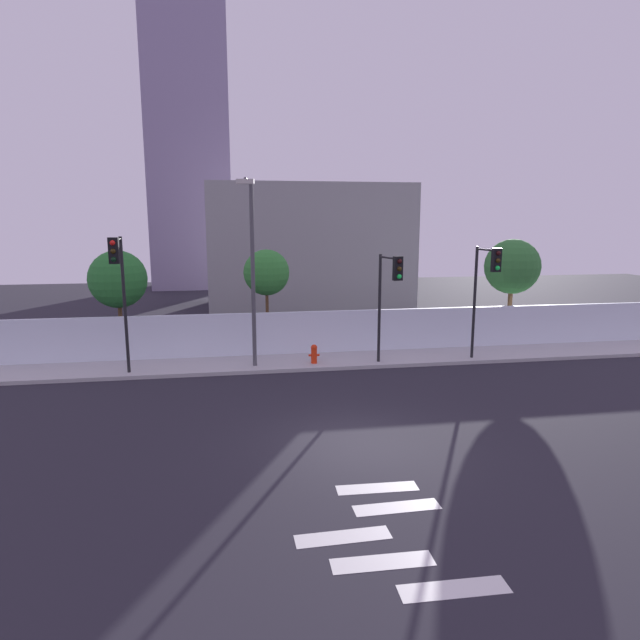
# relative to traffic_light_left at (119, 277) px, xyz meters

# --- Properties ---
(ground_plane) EXTENTS (80.00, 80.00, 0.00)m
(ground_plane) POSITION_rel_traffic_light_left_xyz_m (7.00, -6.95, -3.83)
(ground_plane) COLOR #25232C
(sidewalk) EXTENTS (36.00, 2.40, 0.15)m
(sidewalk) POSITION_rel_traffic_light_left_xyz_m (7.00, 1.25, -3.75)
(sidewalk) COLOR #AFAFAF
(sidewalk) RESTS_ON ground
(perimeter_wall) EXTENTS (36.00, 0.18, 1.80)m
(perimeter_wall) POSITION_rel_traffic_light_left_xyz_m (7.00, 2.54, -2.78)
(perimeter_wall) COLOR silver
(perimeter_wall) RESTS_ON sidewalk
(crosswalk_marking) EXTENTS (3.26, 3.89, 0.01)m
(crosswalk_marking) POSITION_rel_traffic_light_left_xyz_m (6.70, -11.05, -3.82)
(crosswalk_marking) COLOR silver
(crosswalk_marking) RESTS_ON ground
(traffic_light_left) EXTENTS (0.34, 1.41, 5.07)m
(traffic_light_left) POSITION_rel_traffic_light_left_xyz_m (0.00, 0.00, 0.00)
(traffic_light_left) COLOR black
(traffic_light_left) RESTS_ON sidewalk
(traffic_light_center) EXTENTS (0.35, 1.70, 4.61)m
(traffic_light_center) POSITION_rel_traffic_light_left_xyz_m (13.81, -0.18, -0.30)
(traffic_light_center) COLOR black
(traffic_light_center) RESTS_ON sidewalk
(traffic_light_right) EXTENTS (0.55, 1.59, 4.34)m
(traffic_light_right) POSITION_rel_traffic_light_left_xyz_m (9.89, -0.14, -0.49)
(traffic_light_right) COLOR black
(traffic_light_right) RESTS_ON sidewalk
(street_lamp_curbside) EXTENTS (0.65, 1.94, 7.09)m
(street_lamp_curbside) POSITION_rel_traffic_light_left_xyz_m (4.71, 0.56, 0.49)
(street_lamp_curbside) COLOR #4C4C51
(street_lamp_curbside) RESTS_ON sidewalk
(fire_hydrant) EXTENTS (0.44, 0.26, 0.76)m
(fire_hydrant) POSITION_rel_traffic_light_left_xyz_m (7.10, 0.76, -3.27)
(fire_hydrant) COLOR red
(fire_hydrant) RESTS_ON sidewalk
(roadside_tree_leftmost) EXTENTS (2.45, 2.45, 4.54)m
(roadside_tree_leftmost) POSITION_rel_traffic_light_left_xyz_m (-0.85, 4.05, -0.52)
(roadside_tree_leftmost) COLOR brown
(roadside_tree_leftmost) RESTS_ON ground
(roadside_tree_midleft) EXTENTS (2.04, 2.04, 4.53)m
(roadside_tree_midleft) POSITION_rel_traffic_light_left_xyz_m (5.48, 4.05, -0.33)
(roadside_tree_midleft) COLOR brown
(roadside_tree_midleft) RESTS_ON ground
(roadside_tree_midright) EXTENTS (2.62, 2.62, 4.92)m
(roadside_tree_midright) POSITION_rel_traffic_light_left_xyz_m (17.23, 4.05, -0.23)
(roadside_tree_midright) COLOR brown
(roadside_tree_midright) RESTS_ON ground
(low_building_distant) EXTENTS (13.43, 6.00, 8.14)m
(low_building_distant) POSITION_rel_traffic_light_left_xyz_m (9.22, 16.54, 0.24)
(low_building_distant) COLOR gray
(low_building_distant) RESTS_ON ground
(tower_on_skyline) EXTENTS (6.71, 5.00, 26.01)m
(tower_on_skyline) POSITION_rel_traffic_light_left_xyz_m (0.78, 28.54, 9.18)
(tower_on_skyline) COLOR gray
(tower_on_skyline) RESTS_ON ground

